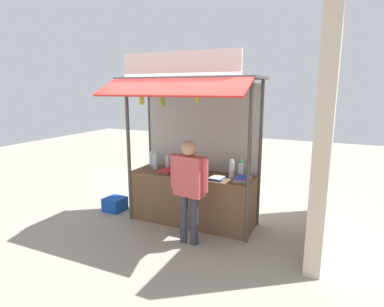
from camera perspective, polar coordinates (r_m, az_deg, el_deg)
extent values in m
plane|color=#9E9384|center=(5.60, 0.00, -12.31)|extent=(20.00, 20.00, 0.00)
cube|color=brown|center=(5.44, 0.00, -8.12)|extent=(2.10, 0.63, 0.87)
cylinder|color=#4C4742|center=(5.49, -11.39, 0.18)|extent=(0.06, 0.06, 2.41)
cylinder|color=#4C4742|center=(4.60, 10.28, -1.98)|extent=(0.06, 0.06, 2.41)
cylinder|color=#4C4742|center=(6.05, -7.53, 1.37)|extent=(0.06, 0.06, 2.41)
cylinder|color=#4C4742|center=(5.26, 12.19, -0.34)|extent=(0.06, 0.06, 2.41)
cube|color=#B7B2A8|center=(5.58, 1.63, 0.33)|extent=(2.05, 0.04, 2.36)
cube|color=#3F3F44|center=(5.06, -0.33, 13.43)|extent=(2.30, 0.89, 0.04)
cube|color=red|center=(4.44, -4.22, 11.90)|extent=(2.26, 0.51, 0.26)
cube|color=white|center=(4.72, -2.46, 15.92)|extent=(1.89, 0.04, 0.35)
cylinder|color=#59544C|center=(4.75, -2.14, 12.33)|extent=(1.99, 0.02, 0.02)
cylinder|color=silver|center=(5.63, -6.70, -1.49)|extent=(0.09, 0.09, 0.27)
cylinder|color=white|center=(5.60, -6.74, 0.03)|extent=(0.06, 0.06, 0.04)
cylinder|color=silver|center=(5.11, 7.20, -2.90)|extent=(0.08, 0.08, 0.26)
cylinder|color=white|center=(5.07, 7.24, -1.26)|extent=(0.05, 0.05, 0.04)
cylinder|color=silver|center=(5.58, -4.45, -1.76)|extent=(0.07, 0.07, 0.23)
cylinder|color=white|center=(5.56, -4.47, -0.46)|extent=(0.05, 0.05, 0.03)
cylinder|color=silver|center=(5.87, -7.32, -1.10)|extent=(0.08, 0.08, 0.24)
cylinder|color=white|center=(5.84, -7.35, 0.22)|extent=(0.05, 0.05, 0.03)
cylinder|color=silver|center=(5.34, 1.99, -2.39)|extent=(0.07, 0.07, 0.22)
cylinder|color=white|center=(5.31, 2.00, -1.07)|extent=(0.05, 0.05, 0.03)
cylinder|color=silver|center=(5.12, 8.87, -2.96)|extent=(0.08, 0.08, 0.25)
cylinder|color=#198C33|center=(5.09, 8.92, -1.39)|extent=(0.05, 0.05, 0.03)
cube|color=orange|center=(5.41, -4.61, -3.41)|extent=(0.22, 0.26, 0.01)
cube|color=blue|center=(5.40, -4.53, -3.35)|extent=(0.24, 0.27, 0.01)
cube|color=red|center=(5.40, -4.68, -3.26)|extent=(0.23, 0.26, 0.01)
cube|color=purple|center=(5.41, -4.52, -3.10)|extent=(0.23, 0.27, 0.01)
cube|color=red|center=(5.39, -4.52, -3.02)|extent=(0.22, 0.25, 0.01)
cube|color=red|center=(5.39, -4.58, -2.94)|extent=(0.23, 0.26, 0.01)
cube|color=blue|center=(5.05, 0.42, -4.44)|extent=(0.19, 0.25, 0.01)
cube|color=orange|center=(5.04, 0.38, -4.30)|extent=(0.18, 0.25, 0.01)
cube|color=purple|center=(5.04, 0.37, -4.19)|extent=(0.20, 0.26, 0.01)
cube|color=purple|center=(5.04, 0.25, -4.13)|extent=(0.19, 0.25, 0.01)
cube|color=yellow|center=(5.04, 0.38, -4.03)|extent=(0.19, 0.25, 0.01)
cube|color=red|center=(5.04, 0.35, -3.91)|extent=(0.19, 0.25, 0.01)
cube|color=blue|center=(5.02, 0.33, -3.84)|extent=(0.21, 0.26, 0.01)
cube|color=white|center=(5.03, 0.34, -3.72)|extent=(0.21, 0.26, 0.01)
cube|color=green|center=(5.03, 0.36, -3.62)|extent=(0.19, 0.25, 0.01)
cube|color=green|center=(5.00, 4.62, -4.64)|extent=(0.20, 0.24, 0.01)
cube|color=blue|center=(5.00, 4.50, -4.52)|extent=(0.21, 0.25, 0.01)
cube|color=blue|center=(4.99, 4.64, -4.44)|extent=(0.20, 0.24, 0.01)
cube|color=white|center=(4.99, 4.53, -4.30)|extent=(0.21, 0.25, 0.01)
cube|color=orange|center=(4.91, 9.12, -5.05)|extent=(0.22, 0.26, 0.01)
cube|color=blue|center=(4.92, 9.14, -4.90)|extent=(0.22, 0.26, 0.01)
cube|color=green|center=(4.91, 9.14, -4.81)|extent=(0.24, 0.28, 0.01)
cube|color=white|center=(4.91, 9.03, -4.73)|extent=(0.23, 0.27, 0.01)
cube|color=orange|center=(4.91, 9.22, -4.61)|extent=(0.23, 0.27, 0.01)
cube|color=blue|center=(4.91, 9.14, -4.50)|extent=(0.22, 0.26, 0.01)
cube|color=purple|center=(4.91, 9.20, -4.38)|extent=(0.22, 0.26, 0.01)
cube|color=blue|center=(4.91, 9.22, -4.25)|extent=(0.22, 0.26, 0.01)
cylinder|color=#332D23|center=(4.89, -5.32, 11.28)|extent=(0.01, 0.01, 0.14)
cylinder|color=olive|center=(4.89, -5.30, 10.23)|extent=(0.04, 0.04, 0.04)
ellipsoid|color=#83AF2F|center=(4.88, -5.05, 9.27)|extent=(0.03, 0.08, 0.15)
ellipsoid|color=#83AF2F|center=(4.90, -5.12, 9.26)|extent=(0.06, 0.05, 0.16)
ellipsoid|color=#83AF2F|center=(4.91, -5.39, 9.26)|extent=(0.05, 0.06, 0.16)
ellipsoid|color=#83AF2F|center=(4.89, -5.51, 9.25)|extent=(0.06, 0.06, 0.16)
ellipsoid|color=#83AF2F|center=(4.87, -5.34, 9.25)|extent=(0.07, 0.05, 0.16)
cylinder|color=#332D23|center=(5.09, -9.14, 11.32)|extent=(0.01, 0.01, 0.12)
cylinder|color=olive|center=(5.09, -9.11, 10.43)|extent=(0.04, 0.04, 0.04)
ellipsoid|color=#D7DA45|center=(5.08, -8.85, 9.50)|extent=(0.04, 0.08, 0.16)
ellipsoid|color=#D7DA45|center=(5.10, -8.92, 9.49)|extent=(0.06, 0.05, 0.16)
ellipsoid|color=#D7DA45|center=(5.12, -9.03, 9.50)|extent=(0.08, 0.05, 0.16)
ellipsoid|color=#D7DA45|center=(5.11, -9.28, 9.50)|extent=(0.04, 0.08, 0.16)
ellipsoid|color=#D7DA45|center=(5.09, -9.34, 9.49)|extent=(0.08, 0.07, 0.16)
ellipsoid|color=#D7DA45|center=(5.07, -9.13, 9.49)|extent=(0.08, 0.05, 0.16)
cylinder|color=#332D23|center=(4.63, 0.93, 11.63)|extent=(0.01, 0.01, 0.09)
cylinder|color=olive|center=(4.63, 0.93, 10.84)|extent=(0.04, 0.04, 0.04)
ellipsoid|color=yellow|center=(4.63, 1.17, 9.99)|extent=(0.04, 0.07, 0.13)
ellipsoid|color=yellow|center=(4.64, 1.15, 9.99)|extent=(0.06, 0.07, 0.13)
ellipsoid|color=yellow|center=(4.65, 1.08, 10.02)|extent=(0.08, 0.04, 0.13)
ellipsoid|color=yellow|center=(4.65, 0.90, 9.99)|extent=(0.06, 0.05, 0.13)
ellipsoid|color=yellow|center=(4.64, 0.78, 9.98)|extent=(0.04, 0.06, 0.13)
ellipsoid|color=yellow|center=(4.64, 0.73, 9.98)|extent=(0.04, 0.07, 0.13)
ellipsoid|color=yellow|center=(4.62, 0.72, 9.99)|extent=(0.07, 0.06, 0.13)
ellipsoid|color=yellow|center=(4.61, 0.89, 9.99)|extent=(0.07, 0.05, 0.13)
ellipsoid|color=yellow|center=(4.62, 1.01, 9.97)|extent=(0.05, 0.06, 0.13)
cylinder|color=#383842|center=(4.80, -1.47, -11.69)|extent=(0.12, 0.12, 0.75)
cylinder|color=#383842|center=(4.73, 0.43, -12.03)|extent=(0.12, 0.12, 0.75)
cube|color=#CC4C4C|center=(4.54, -0.54, -4.11)|extent=(0.47, 0.25, 0.59)
cylinder|color=#CC4C4C|center=(4.64, -3.32, -3.23)|extent=(0.10, 0.10, 0.50)
cylinder|color=#CC4C4C|center=(4.43, 2.36, -3.92)|extent=(0.10, 0.10, 0.50)
sphere|color=tan|center=(4.45, -0.55, 0.94)|extent=(0.22, 0.22, 0.22)
cube|color=#194CB2|center=(6.24, -13.79, -8.88)|extent=(0.37, 0.37, 0.25)
cube|color=beige|center=(5.00, 23.06, 2.92)|extent=(0.20, 2.40, 3.19)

